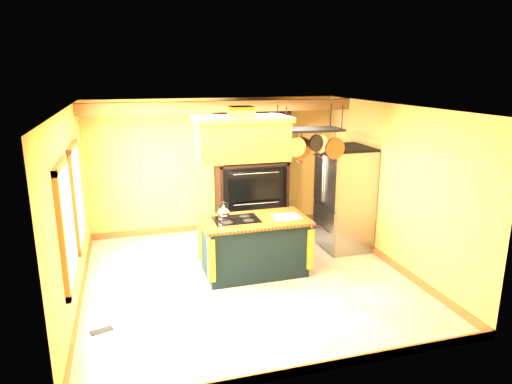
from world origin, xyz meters
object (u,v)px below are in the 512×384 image
refrigerator (344,200)px  kitchen_island (254,246)px  range_hood (241,137)px  pot_rack (310,138)px  hutch (251,185)px

refrigerator → kitchen_island: bearing=-161.2°
range_hood → pot_rack: bearing=-0.0°
kitchen_island → refrigerator: refrigerator is taller
pot_rack → hutch: pot_rack is taller
kitchen_island → hutch: (0.51, 2.04, 0.48)m
range_hood → refrigerator: 2.58m
kitchen_island → pot_rack: size_ratio=1.55×
range_hood → refrigerator: size_ratio=0.77×
range_hood → pot_rack: (1.11, -0.00, -0.06)m
refrigerator → hutch: hutch is taller
kitchen_island → range_hood: bearing=179.4°
range_hood → pot_rack: size_ratio=1.28×
hutch → refrigerator: bearing=-44.9°
kitchen_island → pot_rack: bearing=-0.9°
range_hood → refrigerator: bearing=17.2°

